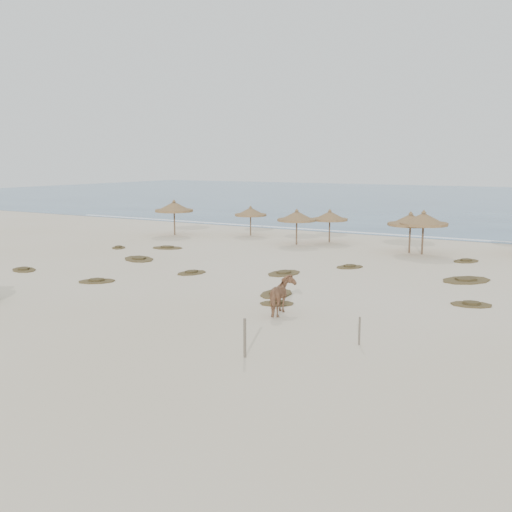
# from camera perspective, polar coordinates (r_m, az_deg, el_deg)

# --- Properties ---
(ground) EXTENTS (160.00, 160.00, 0.00)m
(ground) POSITION_cam_1_polar(r_m,az_deg,el_deg) (26.61, -4.37, -4.07)
(ground) COLOR beige
(ground) RESTS_ON ground
(ocean) EXTENTS (200.00, 100.00, 0.01)m
(ocean) POSITION_cam_1_polar(r_m,az_deg,el_deg) (97.70, 21.14, 5.25)
(ocean) COLOR navy
(ocean) RESTS_ON ground
(foam_line) EXTENTS (70.00, 0.60, 0.01)m
(foam_line) POSITION_cam_1_polar(r_m,az_deg,el_deg) (49.97, 12.54, 2.14)
(foam_line) COLOR white
(foam_line) RESTS_ON ground
(palapa_0) EXTENTS (3.92, 3.92, 3.03)m
(palapa_0) POSITION_cam_1_polar(r_m,az_deg,el_deg) (48.55, -8.19, 4.85)
(palapa_0) COLOR brown
(palapa_0) RESTS_ON ground
(palapa_1) EXTENTS (3.41, 3.41, 2.53)m
(palapa_1) POSITION_cam_1_polar(r_m,az_deg,el_deg) (47.83, -0.55, 4.41)
(palapa_1) COLOR brown
(palapa_1) RESTS_ON ground
(palapa_2) EXTENTS (3.55, 3.55, 2.71)m
(palapa_2) POSITION_cam_1_polar(r_m,az_deg,el_deg) (42.64, 4.10, 3.95)
(palapa_2) COLOR brown
(palapa_2) RESTS_ON ground
(palapa_3) EXTENTS (3.14, 3.14, 2.58)m
(palapa_3) POSITION_cam_1_polar(r_m,az_deg,el_deg) (44.12, 7.39, 3.95)
(palapa_3) COLOR brown
(palapa_3) RESTS_ON ground
(palapa_4) EXTENTS (3.27, 3.27, 2.87)m
(palapa_4) POSITION_cam_1_polar(r_m,az_deg,el_deg) (40.04, 15.20, 3.45)
(palapa_4) COLOR brown
(palapa_4) RESTS_ON ground
(palapa_5) EXTENTS (3.51, 3.51, 3.02)m
(palapa_5) POSITION_cam_1_polar(r_m,az_deg,el_deg) (39.63, 16.41, 3.50)
(palapa_5) COLOR brown
(palapa_5) RESTS_ON ground
(horse) EXTENTS (1.26, 2.00, 1.56)m
(horse) POSITION_cam_1_polar(r_m,az_deg,el_deg) (23.36, 2.63, -4.01)
(horse) COLOR #996845
(horse) RESTS_ON ground
(fence_post_near) EXTENTS (0.12, 0.12, 1.28)m
(fence_post_near) POSITION_cam_1_polar(r_m,az_deg,el_deg) (18.41, -1.12, -8.20)
(fence_post_near) COLOR brown
(fence_post_near) RESTS_ON ground
(fence_post_far) EXTENTS (0.07, 0.07, 0.98)m
(fence_post_far) POSITION_cam_1_polar(r_m,az_deg,el_deg) (19.95, 10.30, -7.39)
(fence_post_far) COLOR brown
(fence_post_far) RESTS_ON ground
(scrub_0) EXTENTS (2.15, 1.78, 0.16)m
(scrub_0) POSITION_cam_1_polar(r_m,az_deg,el_deg) (35.39, -22.20, -1.25)
(scrub_0) COLOR brown
(scrub_0) RESTS_ON ground
(scrub_1) EXTENTS (3.14, 2.82, 0.16)m
(scrub_1) POSITION_cam_1_polar(r_m,az_deg,el_deg) (37.09, -11.65, -0.27)
(scrub_1) COLOR brown
(scrub_1) RESTS_ON ground
(scrub_2) EXTENTS (1.68, 2.06, 0.16)m
(scrub_2) POSITION_cam_1_polar(r_m,az_deg,el_deg) (32.08, -6.46, -1.65)
(scrub_2) COLOR brown
(scrub_2) RESTS_ON ground
(scrub_3) EXTENTS (1.89, 2.49, 0.16)m
(scrub_3) POSITION_cam_1_polar(r_m,az_deg,el_deg) (31.79, 2.81, -1.71)
(scrub_3) COLOR brown
(scrub_3) RESTS_ON ground
(scrub_4) EXTENTS (2.05, 1.67, 0.16)m
(scrub_4) POSITION_cam_1_polar(r_m,az_deg,el_deg) (26.68, 20.74, -4.52)
(scrub_4) COLOR brown
(scrub_4) RESTS_ON ground
(scrub_5) EXTENTS (3.16, 3.39, 0.16)m
(scrub_5) POSITION_cam_1_polar(r_m,az_deg,el_deg) (31.91, 20.28, -2.25)
(scrub_5) COLOR brown
(scrub_5) RESTS_ON ground
(scrub_6) EXTENTS (2.55, 2.02, 0.16)m
(scrub_6) POSITION_cam_1_polar(r_m,az_deg,el_deg) (41.46, -8.86, 0.84)
(scrub_6) COLOR brown
(scrub_6) RESTS_ON ground
(scrub_7) EXTENTS (1.92, 2.07, 0.16)m
(scrub_7) POSITION_cam_1_polar(r_m,az_deg,el_deg) (34.09, 9.34, -1.06)
(scrub_7) COLOR brown
(scrub_7) RESTS_ON ground
(scrub_8) EXTENTS (1.62, 1.72, 0.16)m
(scrub_8) POSITION_cam_1_polar(r_m,az_deg,el_deg) (42.23, -13.58, 0.84)
(scrub_8) COLOR brown
(scrub_8) RESTS_ON ground
(scrub_9) EXTENTS (1.52, 2.21, 0.16)m
(scrub_9) POSITION_cam_1_polar(r_m,az_deg,el_deg) (26.94, 2.04, -3.76)
(scrub_9) COLOR brown
(scrub_9) RESTS_ON ground
(scrub_10) EXTENTS (1.95, 2.22, 0.16)m
(scrub_10) POSITION_cam_1_polar(r_m,az_deg,el_deg) (37.95, 20.27, -0.45)
(scrub_10) COLOR brown
(scrub_10) RESTS_ON ground
(scrub_11) EXTENTS (2.25, 2.13, 0.16)m
(scrub_11) POSITION_cam_1_polar(r_m,az_deg,el_deg) (30.84, -15.64, -2.41)
(scrub_11) COLOR brown
(scrub_11) RESTS_ON ground
(scrub_12) EXTENTS (1.79, 1.59, 0.16)m
(scrub_12) POSITION_cam_1_polar(r_m,az_deg,el_deg) (25.15, 2.09, -4.73)
(scrub_12) COLOR brown
(scrub_12) RESTS_ON ground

